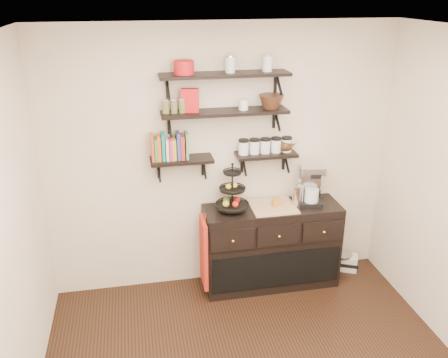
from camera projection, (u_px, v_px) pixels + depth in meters
ceiling at (281, 40)px, 2.66m from camera, size 3.50×3.50×0.02m
back_wall at (222, 161)px, 4.76m from camera, size 3.50×0.02×2.70m
shelf_top at (225, 75)px, 4.31m from camera, size 1.20×0.27×0.23m
shelf_mid at (225, 112)px, 4.44m from camera, size 1.20×0.27×0.23m
shelf_low_left at (182, 160)px, 4.55m from camera, size 0.60×0.25×0.23m
shelf_low_right at (266, 155)px, 4.70m from camera, size 0.60×0.25×0.23m
cookbooks at (172, 147)px, 4.48m from camera, size 0.36×0.15×0.26m
glass_canisters at (265, 147)px, 4.67m from camera, size 0.54×0.10×0.13m
sideboard at (271, 246)px, 4.97m from camera, size 1.40×0.50×0.92m
fruit_stand at (232, 195)px, 4.67m from camera, size 0.33×0.33×0.49m
candle at (277, 202)px, 4.79m from camera, size 0.08×0.08×0.08m
coffee_maker at (310, 185)px, 4.83m from camera, size 0.26×0.26×0.42m
thermal_carafe at (298, 196)px, 4.79m from camera, size 0.11×0.11×0.22m
apron at (204, 253)px, 4.73m from camera, size 0.04×0.31×0.72m
radio at (342, 261)px, 5.36m from camera, size 0.36×0.30×0.19m
recipe_box at (190, 100)px, 4.33m from camera, size 0.17×0.09×0.22m
walnut_bowl at (271, 102)px, 4.49m from camera, size 0.24×0.24×0.13m
ramekins at (243, 105)px, 4.45m from camera, size 0.09×0.09×0.10m
teapot at (286, 145)px, 4.70m from camera, size 0.21×0.18×0.14m
red_pot at (184, 67)px, 4.21m from camera, size 0.18×0.18×0.12m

